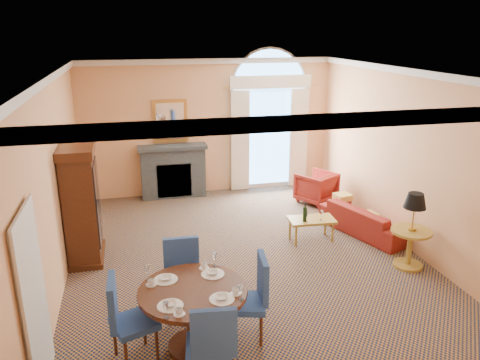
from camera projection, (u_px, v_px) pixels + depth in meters
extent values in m
plane|color=#141F40|center=(247.00, 259.00, 8.19)|extent=(7.50, 7.50, 0.00)
cube|color=#E7A56E|center=(208.00, 127.00, 11.17)|extent=(6.00, 0.04, 3.20)
cube|color=#E7A56E|center=(54.00, 185.00, 7.03)|extent=(0.04, 7.50, 3.20)
cube|color=#E7A56E|center=(409.00, 160.00, 8.37)|extent=(0.04, 7.50, 3.20)
cube|color=white|center=(248.00, 73.00, 7.21)|extent=(6.00, 7.50, 0.04)
cube|color=silver|center=(248.00, 77.00, 7.23)|extent=(6.00, 7.50, 0.12)
cube|color=silver|center=(34.00, 305.00, 5.00)|extent=(0.08, 0.90, 2.06)
cube|color=#3D4449|center=(173.00, 172.00, 11.09)|extent=(1.50, 0.40, 1.20)
cube|color=#3D4449|center=(172.00, 146.00, 10.87)|extent=(1.60, 0.46, 0.08)
cube|color=gold|center=(170.00, 121.00, 10.88)|extent=(0.80, 0.04, 1.00)
cube|color=white|center=(170.00, 121.00, 10.86)|extent=(0.64, 0.02, 0.84)
cube|color=silver|center=(268.00, 139.00, 11.59)|extent=(1.90, 0.04, 2.50)
cube|color=#98CFFF|center=(269.00, 139.00, 11.58)|extent=(1.70, 0.02, 2.30)
cylinder|color=silver|center=(269.00, 88.00, 11.21)|extent=(1.90, 0.04, 1.90)
cube|color=beige|center=(240.00, 141.00, 11.31)|extent=(0.45, 0.06, 2.45)
cube|color=beige|center=(299.00, 138.00, 11.65)|extent=(0.45, 0.06, 2.45)
cube|color=beige|center=(271.00, 82.00, 11.05)|extent=(2.00, 0.08, 0.30)
cube|color=#391B0D|center=(82.00, 208.00, 7.96)|extent=(0.52, 0.94, 1.88)
cube|color=#391B0D|center=(76.00, 150.00, 7.64)|extent=(0.58, 1.03, 0.15)
cube|color=#391B0D|center=(87.00, 255.00, 8.23)|extent=(0.58, 1.03, 0.09)
cylinder|color=#391B0D|center=(193.00, 291.00, 5.66)|extent=(1.34, 1.34, 0.06)
cylinder|color=#391B0D|center=(194.00, 321.00, 5.79)|extent=(0.18, 0.18, 0.79)
cylinder|color=#391B0D|center=(195.00, 346.00, 5.90)|extent=(0.67, 0.67, 0.07)
cylinder|color=white|center=(213.00, 274.00, 6.00)|extent=(0.30, 0.30, 0.01)
imported|color=white|center=(213.00, 272.00, 5.99)|extent=(0.15, 0.15, 0.04)
imported|color=white|center=(204.00, 266.00, 6.14)|extent=(0.09, 0.09, 0.07)
cylinder|color=white|center=(166.00, 280.00, 5.86)|extent=(0.30, 0.30, 0.01)
imported|color=white|center=(166.00, 278.00, 5.85)|extent=(0.15, 0.15, 0.04)
imported|color=white|center=(151.00, 282.00, 5.74)|extent=(0.09, 0.09, 0.07)
cylinder|color=white|center=(170.00, 306.00, 5.31)|extent=(0.30, 0.30, 0.01)
imported|color=white|center=(170.00, 304.00, 5.30)|extent=(0.15, 0.15, 0.04)
imported|color=white|center=(179.00, 311.00, 5.14)|extent=(0.09, 0.09, 0.07)
cylinder|color=white|center=(222.00, 299.00, 5.44)|extent=(0.30, 0.30, 0.01)
imported|color=white|center=(222.00, 297.00, 5.43)|extent=(0.15, 0.15, 0.04)
imported|color=white|center=(236.00, 291.00, 5.55)|extent=(0.09, 0.09, 0.07)
cube|color=navy|center=(185.00, 285.00, 6.41)|extent=(0.58, 0.58, 0.09)
cube|color=navy|center=(181.00, 257.00, 6.51)|extent=(0.50, 0.09, 0.59)
cylinder|color=#391B0D|center=(200.00, 295.00, 6.68)|extent=(0.04, 0.04, 0.45)
cylinder|color=#391B0D|center=(173.00, 295.00, 6.66)|extent=(0.04, 0.04, 0.45)
cylinder|color=#391B0D|center=(199.00, 310.00, 6.31)|extent=(0.04, 0.04, 0.45)
cylinder|color=#391B0D|center=(170.00, 311.00, 6.30)|extent=(0.04, 0.04, 0.45)
cube|color=navy|center=(208.00, 347.00, 5.17)|extent=(0.56, 0.56, 0.09)
cube|color=navy|center=(214.00, 334.00, 4.87)|extent=(0.50, 0.13, 0.59)
cylinder|color=#391B0D|center=(192.00, 356.00, 5.42)|extent=(0.04, 0.04, 0.45)
cylinder|color=#391B0D|center=(225.00, 355.00, 5.45)|extent=(0.04, 0.04, 0.45)
cube|color=navy|center=(246.00, 303.00, 5.99)|extent=(0.61, 0.61, 0.09)
cube|color=navy|center=(263.00, 278.00, 5.96)|extent=(0.13, 0.50, 0.59)
cylinder|color=#391B0D|center=(261.00, 331.00, 5.88)|extent=(0.04, 0.04, 0.45)
cylinder|color=#391B0D|center=(261.00, 313.00, 6.25)|extent=(0.04, 0.04, 0.45)
cylinder|color=#391B0D|center=(231.00, 330.00, 5.89)|extent=(0.04, 0.04, 0.45)
cylinder|color=#391B0D|center=(232.00, 312.00, 6.26)|extent=(0.04, 0.04, 0.45)
cube|color=navy|center=(134.00, 323.00, 5.59)|extent=(0.63, 0.63, 0.09)
cube|color=navy|center=(113.00, 302.00, 5.43)|extent=(0.09, 0.49, 0.59)
cylinder|color=#391B0D|center=(115.00, 339.00, 5.72)|extent=(0.04, 0.04, 0.45)
cylinder|color=#391B0D|center=(126.00, 357.00, 5.41)|extent=(0.04, 0.04, 0.45)
cylinder|color=#391B0D|center=(145.00, 329.00, 5.92)|extent=(0.04, 0.04, 0.45)
cylinder|color=#391B0D|center=(157.00, 345.00, 5.62)|extent=(0.04, 0.04, 0.45)
imported|color=maroon|center=(366.00, 220.00, 9.18)|extent=(1.34, 2.03, 0.55)
imported|color=maroon|center=(316.00, 187.00, 10.79)|extent=(1.06, 1.06, 0.71)
cube|color=#A98732|center=(312.00, 220.00, 8.81)|extent=(0.89, 0.54, 0.05)
cylinder|color=#A98732|center=(296.00, 236.00, 8.64)|extent=(0.04, 0.04, 0.38)
cylinder|color=#A98732|center=(333.00, 232.00, 8.80)|extent=(0.04, 0.04, 0.38)
cylinder|color=#A98732|center=(290.00, 229.00, 8.96)|extent=(0.04, 0.04, 0.38)
cylinder|color=#A98732|center=(325.00, 225.00, 9.12)|extent=(0.04, 0.04, 0.38)
cylinder|color=#A98732|center=(412.00, 231.00, 7.76)|extent=(0.67, 0.67, 0.04)
cylinder|color=#A98732|center=(409.00, 249.00, 7.86)|extent=(0.09, 0.09, 0.62)
cylinder|color=#A98732|center=(407.00, 265.00, 7.95)|extent=(0.49, 0.49, 0.04)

